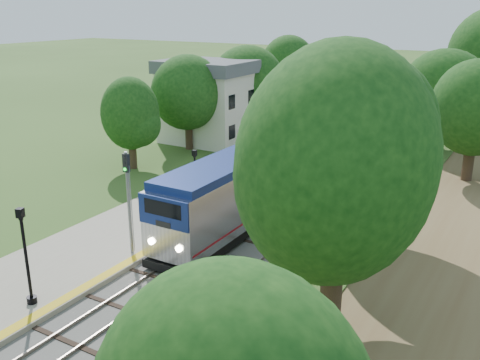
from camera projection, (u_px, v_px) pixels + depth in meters
The scene contains 12 objects.
ground at pixel (87, 332), 22.23m from camera, with size 320.00×320.00×0.00m, color #2D4C19.
trackbed at pixel (434, 109), 70.48m from camera, with size 9.50×170.00×0.28m.
platform at pixel (201, 195), 37.79m from camera, with size 6.40×68.00×0.38m, color gray.
yellow_stripe at pixel (235, 200), 36.36m from camera, with size 0.55×68.00×0.01m, color gold.
station_building at pixel (206, 101), 52.30m from camera, with size 8.60×6.60×8.00m.
signal_gantry at pixel (434, 77), 64.67m from camera, with size 8.40×0.38×6.20m.
trees_behind_platform at pixel (171, 115), 43.15m from camera, with size 7.82×53.32×7.21m.
train at pixel (428, 86), 74.60m from camera, with size 3.01×120.81×4.43m.
lamppost_mid at pixel (27, 262), 23.09m from camera, with size 0.44×0.44×4.49m.
lamppost_far at pixel (195, 184), 33.98m from camera, with size 0.39×0.39×3.99m.
signal_platform at pixel (128, 192), 27.50m from camera, with size 0.33×0.26×5.57m.
signal_farside at pixel (399, 133), 37.92m from camera, with size 0.38×0.30×6.93m.
Camera 1 is at (15.19, -13.32, 12.90)m, focal length 40.00 mm.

